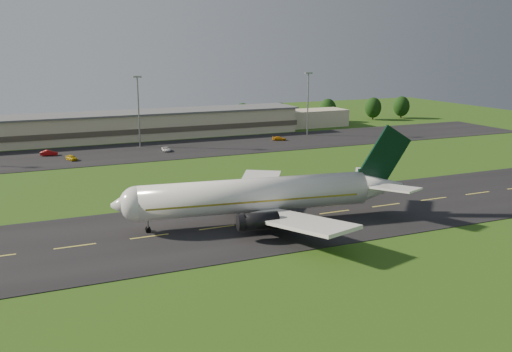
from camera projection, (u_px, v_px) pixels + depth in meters
name	position (u px, v px, depth m)	size (l,w,h in m)	color
ground	(217.00, 228.00, 91.91)	(360.00, 360.00, 0.00)	#244812
taxiway	(217.00, 228.00, 91.90)	(220.00, 30.00, 0.10)	black
apron	(128.00, 153.00, 156.25)	(260.00, 30.00, 0.10)	black
airliner	(260.00, 196.00, 93.70)	(51.15, 41.80, 15.57)	white
terminal	(133.00, 126.00, 179.46)	(145.00, 16.00, 8.40)	beige
light_mast_centre	(138.00, 103.00, 162.49)	(2.40, 1.20, 20.35)	gray
light_mast_east	(308.00, 96.00, 183.87)	(2.40, 1.20, 20.35)	gray
tree_line	(190.00, 116.00, 196.46)	(198.69, 9.51, 10.68)	black
service_vehicle_a	(71.00, 158.00, 145.46)	(1.63, 4.06, 1.38)	#C29F0B
service_vehicle_b	(49.00, 153.00, 151.55)	(1.53, 4.39, 1.45)	#980A0B
service_vehicle_c	(166.00, 149.00, 157.81)	(1.93, 4.19, 1.16)	silver
service_vehicle_d	(279.00, 138.00, 175.70)	(1.73, 4.27, 1.24)	orange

